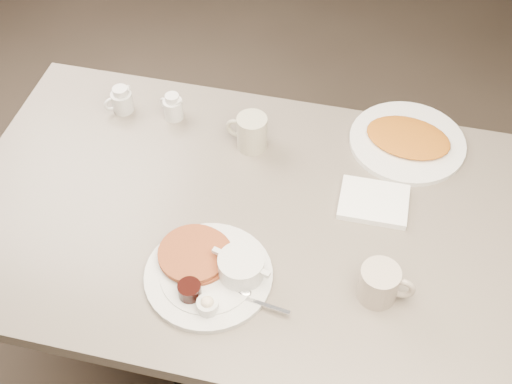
% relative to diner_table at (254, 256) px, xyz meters
% --- Properties ---
extents(diner_table, '(1.50, 0.90, 0.75)m').
position_rel_diner_table_xyz_m(diner_table, '(0.00, 0.00, 0.00)').
color(diner_table, slate).
rests_on(diner_table, ground).
extents(main_plate, '(0.39, 0.37, 0.07)m').
position_rel_diner_table_xyz_m(main_plate, '(-0.05, -0.19, 0.19)').
color(main_plate, silver).
rests_on(main_plate, diner_table).
extents(coffee_mug_near, '(0.13, 0.09, 0.09)m').
position_rel_diner_table_xyz_m(coffee_mug_near, '(0.33, -0.16, 0.22)').
color(coffee_mug_near, '#B3A494').
rests_on(coffee_mug_near, diner_table).
extents(napkin, '(0.17, 0.14, 0.02)m').
position_rel_diner_table_xyz_m(napkin, '(0.29, 0.11, 0.18)').
color(napkin, white).
rests_on(napkin, diner_table).
extents(coffee_mug_far, '(0.12, 0.09, 0.10)m').
position_rel_diner_table_xyz_m(coffee_mug_far, '(-0.07, 0.24, 0.22)').
color(coffee_mug_far, '#B9B49C').
rests_on(coffee_mug_far, diner_table).
extents(creamer_left, '(0.08, 0.08, 0.08)m').
position_rel_diner_table_xyz_m(creamer_left, '(-0.46, 0.30, 0.21)').
color(creamer_left, silver).
rests_on(creamer_left, diner_table).
extents(creamer_right, '(0.08, 0.06, 0.08)m').
position_rel_diner_table_xyz_m(creamer_right, '(-0.31, 0.30, 0.21)').
color(creamer_right, silver).
rests_on(creamer_right, diner_table).
extents(hash_plate, '(0.36, 0.36, 0.04)m').
position_rel_diner_table_xyz_m(hash_plate, '(0.35, 0.34, 0.18)').
color(hash_plate, white).
rests_on(hash_plate, diner_table).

